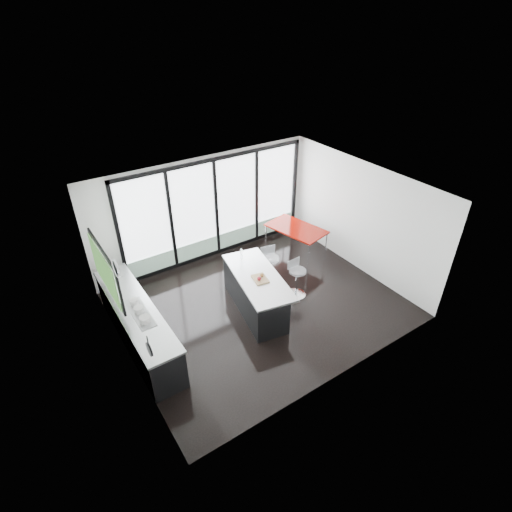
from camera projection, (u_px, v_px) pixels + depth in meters
floor at (260, 305)px, 9.19m from camera, size 6.00×5.00×0.00m
ceiling at (260, 193)px, 7.66m from camera, size 6.00×5.00×0.00m
wall_back at (215, 212)px, 10.34m from camera, size 6.00×0.09×2.80m
wall_front at (344, 321)px, 6.68m from camera, size 6.00×0.00×2.80m
wall_left at (114, 289)px, 7.14m from camera, size 0.26×5.00×2.80m
wall_right at (360, 217)px, 9.82m from camera, size 0.00×5.00×2.80m
counter_cabinets at (138, 325)px, 7.96m from camera, size 0.69×3.24×1.36m
island at (255, 292)px, 8.86m from camera, size 1.32×2.30×1.15m
bar_stool_near at (297, 283)px, 9.30m from camera, size 0.48×0.48×0.72m
bar_stool_far at (270, 270)px, 9.69m from camera, size 0.56×0.56×0.76m
red_table at (295, 241)px, 10.78m from camera, size 1.21×1.71×0.83m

